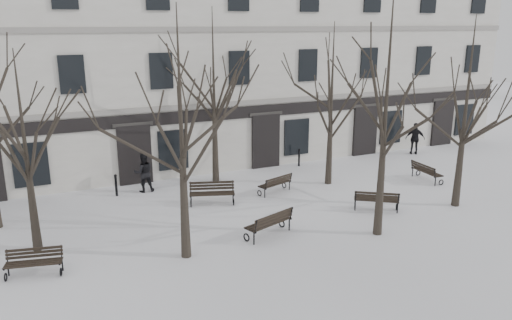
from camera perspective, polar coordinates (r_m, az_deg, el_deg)
ground at (r=19.05m, az=1.87°, el=-8.11°), size 100.00×100.00×0.00m
building at (r=29.71m, az=-9.37°, el=11.19°), size 40.40×10.20×11.40m
tree_0 at (r=17.91m, az=-25.09°, el=3.25°), size 4.79×4.79×6.84m
tree_1 at (r=15.72m, az=-8.65°, el=6.17°), size 5.74×5.74×8.20m
tree_2 at (r=17.91m, az=14.79°, el=8.27°), size 6.19×6.19×8.84m
tree_3 at (r=22.11m, az=23.06°, el=7.31°), size 5.54×5.54×7.92m
tree_5 at (r=23.91m, az=-4.88°, el=9.62°), size 5.83×5.83×8.33m
tree_6 at (r=23.71m, az=8.69°, el=8.45°), size 5.37×5.37×7.68m
bench_0 at (r=17.21m, az=-24.04°, el=-10.54°), size 1.76×0.95×0.85m
bench_1 at (r=18.41m, az=1.59°, el=-7.18°), size 2.05×1.30×0.98m
bench_2 at (r=21.40m, az=13.60°, el=-4.43°), size 1.83×1.55×0.91m
bench_3 at (r=21.66m, az=-5.05°, el=-3.71°), size 2.03×1.26×0.97m
bench_4 at (r=22.97m, az=2.27°, el=-2.68°), size 1.81×1.14×0.87m
bench_5 at (r=26.13m, az=18.85°, el=-1.23°), size 0.75×1.82×0.90m
bollard_a at (r=23.44m, az=-15.71°, el=-2.70°), size 0.13×0.13×1.02m
bollard_b at (r=27.37m, az=4.94°, el=0.37°), size 0.13×0.13×0.98m
pedestrian_b at (r=23.89m, az=-12.59°, el=-3.52°), size 0.94×0.75×1.85m
pedestrian_c at (r=31.39m, az=17.58°, el=0.66°), size 1.17×1.02×1.89m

